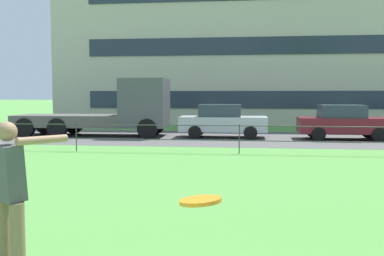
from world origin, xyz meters
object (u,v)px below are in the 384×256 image
(car_silver_center, at_px, (223,121))
(apartment_building_background, at_px, (295,28))
(frisbee, at_px, (200,201))
(car_maroon_far_left, at_px, (344,122))
(flatbed_truck_far_right, at_px, (115,111))
(person_thrower, at_px, (10,191))

(car_silver_center, distance_m, apartment_building_background, 15.47)
(frisbee, height_order, car_maroon_far_left, car_maroon_far_left)
(car_maroon_far_left, height_order, apartment_building_background, apartment_building_background)
(flatbed_truck_far_right, xyz_separation_m, apartment_building_background, (9.84, 13.33, 5.67))
(frisbee, distance_m, flatbed_truck_far_right, 18.75)
(frisbee, height_order, apartment_building_background, apartment_building_background)
(frisbee, bearing_deg, person_thrower, 141.85)
(flatbed_truck_far_right, bearing_deg, apartment_building_background, 53.58)
(flatbed_truck_far_right, relative_size, apartment_building_background, 0.22)
(car_silver_center, relative_size, apartment_building_background, 0.12)
(car_maroon_far_left, relative_size, apartment_building_background, 0.12)
(person_thrower, distance_m, flatbed_truck_far_right, 16.34)
(person_thrower, xyz_separation_m, car_maroon_far_left, (6.90, 15.52, -0.15))
(person_thrower, bearing_deg, apartment_building_background, 78.08)
(person_thrower, height_order, flatbed_truck_far_right, flatbed_truck_far_right)
(person_thrower, relative_size, car_maroon_far_left, 0.43)
(car_silver_center, bearing_deg, car_maroon_far_left, -3.26)
(frisbee, relative_size, car_maroon_far_left, 0.09)
(car_maroon_far_left, bearing_deg, person_thrower, -113.96)
(flatbed_truck_far_right, bearing_deg, car_silver_center, -1.08)
(frisbee, distance_m, car_maroon_far_left, 17.95)
(person_thrower, xyz_separation_m, apartment_building_background, (6.17, 29.26, 5.96))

